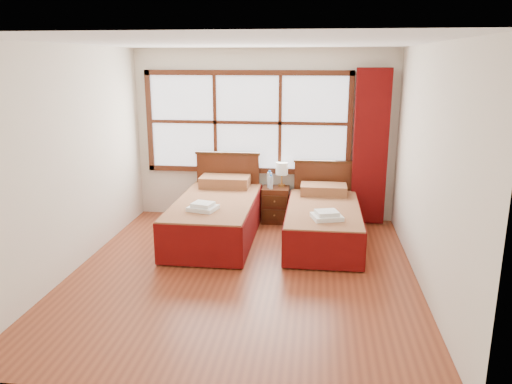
# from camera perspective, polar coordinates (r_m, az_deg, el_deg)

# --- Properties ---
(floor) EXTENTS (4.50, 4.50, 0.00)m
(floor) POSITION_cam_1_polar(r_m,az_deg,el_deg) (5.92, -1.54, -9.32)
(floor) COLOR brown
(floor) RESTS_ON ground
(ceiling) EXTENTS (4.50, 4.50, 0.00)m
(ceiling) POSITION_cam_1_polar(r_m,az_deg,el_deg) (5.40, -1.74, 16.72)
(ceiling) COLOR white
(ceiling) RESTS_ON wall_back
(wall_back) EXTENTS (4.00, 0.00, 4.00)m
(wall_back) POSITION_cam_1_polar(r_m,az_deg,el_deg) (7.71, 0.91, 6.48)
(wall_back) COLOR silver
(wall_back) RESTS_ON floor
(wall_left) EXTENTS (0.00, 4.50, 4.50)m
(wall_left) POSITION_cam_1_polar(r_m,az_deg,el_deg) (6.14, -20.44, 3.38)
(wall_left) COLOR silver
(wall_left) RESTS_ON floor
(wall_right) EXTENTS (0.00, 4.50, 4.50)m
(wall_right) POSITION_cam_1_polar(r_m,az_deg,el_deg) (5.58, 19.14, 2.41)
(wall_right) COLOR silver
(wall_right) RESTS_ON floor
(window) EXTENTS (3.16, 0.06, 1.56)m
(window) POSITION_cam_1_polar(r_m,az_deg,el_deg) (7.68, -0.98, 7.95)
(window) COLOR white
(window) RESTS_ON wall_back
(curtain) EXTENTS (0.50, 0.16, 2.30)m
(curtain) POSITION_cam_1_polar(r_m,az_deg,el_deg) (7.59, 12.93, 4.98)
(curtain) COLOR #600909
(curtain) RESTS_ON wall_back
(bed_left) EXTENTS (1.08, 2.10, 1.05)m
(bed_left) POSITION_cam_1_polar(r_m,az_deg,el_deg) (7.00, -4.55, -2.68)
(bed_left) COLOR #3A1D0C
(bed_left) RESTS_ON floor
(bed_right) EXTENTS (0.99, 2.01, 0.95)m
(bed_right) POSITION_cam_1_polar(r_m,az_deg,el_deg) (6.87, 7.67, -3.35)
(bed_right) COLOR #3A1D0C
(bed_right) RESTS_ON floor
(nightstand) EXTENTS (0.41, 0.41, 0.54)m
(nightstand) POSITION_cam_1_polar(r_m,az_deg,el_deg) (7.67, 2.25, -1.46)
(nightstand) COLOR #492010
(nightstand) RESTS_ON floor
(towels_left) EXTENTS (0.40, 0.37, 0.10)m
(towels_left) POSITION_cam_1_polar(r_m,az_deg,el_deg) (6.42, -6.08, -1.70)
(towels_left) COLOR white
(towels_left) RESTS_ON bed_left
(towels_right) EXTENTS (0.43, 0.40, 0.10)m
(towels_right) POSITION_cam_1_polar(r_m,az_deg,el_deg) (6.26, 8.09, -2.67)
(towels_right) COLOR white
(towels_right) RESTS_ON bed_right
(lamp) EXTENTS (0.19, 0.19, 0.37)m
(lamp) POSITION_cam_1_polar(r_m,az_deg,el_deg) (7.66, 2.97, 2.62)
(lamp) COLOR gold
(lamp) RESTS_ON nightstand
(bottle_near) EXTENTS (0.07, 0.07, 0.27)m
(bottle_near) POSITION_cam_1_polar(r_m,az_deg,el_deg) (7.55, 1.57, 1.40)
(bottle_near) COLOR #AEC9DF
(bottle_near) RESTS_ON nightstand
(bottle_far) EXTENTS (0.06, 0.06, 0.22)m
(bottle_far) POSITION_cam_1_polar(r_m,az_deg,el_deg) (7.50, 1.74, 1.12)
(bottle_far) COLOR #AEC9DF
(bottle_far) RESTS_ON nightstand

